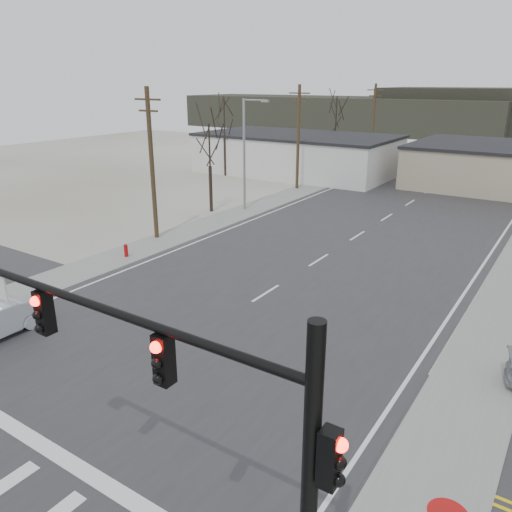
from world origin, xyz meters
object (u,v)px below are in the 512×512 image
(traffic_signal_mast, at_px, (213,424))
(car_far_b, at_px, (447,151))
(fire_hydrant, at_px, (126,250))
(car_far_a, at_px, (493,183))

(traffic_signal_mast, bearing_deg, car_far_b, 100.12)
(traffic_signal_mast, distance_m, fire_hydrant, 23.39)
(traffic_signal_mast, height_order, car_far_a, traffic_signal_mast)
(fire_hydrant, bearing_deg, traffic_signal_mast, -38.13)
(fire_hydrant, distance_m, car_far_a, 36.93)
(car_far_a, relative_size, car_far_b, 1.26)
(traffic_signal_mast, bearing_deg, fire_hydrant, 141.87)
(traffic_signal_mast, bearing_deg, car_far_a, 93.21)
(fire_hydrant, height_order, car_far_a, car_far_a)
(fire_hydrant, height_order, car_far_b, car_far_b)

